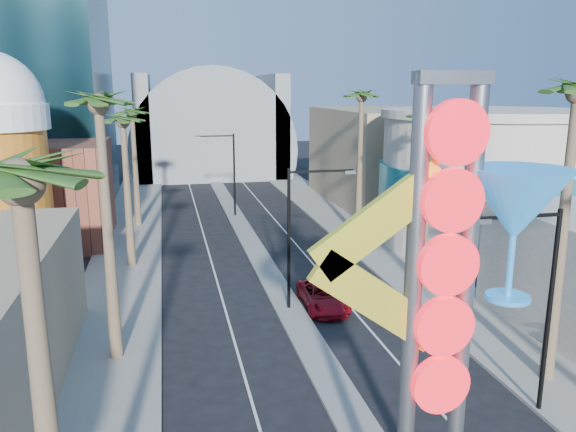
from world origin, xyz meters
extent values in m
cube|color=gray|center=(-9.50, 35.00, 0.07)|extent=(5.00, 100.00, 0.15)
cube|color=gray|center=(9.50, 35.00, 0.07)|extent=(5.00, 100.00, 0.15)
cube|color=gray|center=(0.00, 38.00, 0.07)|extent=(1.60, 84.00, 0.15)
cube|color=brown|center=(-16.00, 38.00, 4.00)|extent=(10.00, 10.00, 8.00)
cube|color=tan|center=(16.00, 48.00, 5.00)|extent=(10.00, 20.00, 10.00)
cylinder|color=orange|center=(-17.00, 30.00, 5.00)|extent=(6.40, 6.40, 10.00)
cylinder|color=#AFA594|center=(18.00, 30.00, 5.00)|extent=(16.00, 16.00, 10.00)
cylinder|color=teal|center=(18.00, 30.00, 5.00)|extent=(16.60, 16.60, 3.00)
cylinder|color=#AFA594|center=(18.00, 30.00, 10.30)|extent=(16.60, 16.60, 0.60)
cylinder|color=slate|center=(0.00, 72.00, 4.00)|extent=(22.00, 16.00, 22.00)
cube|color=slate|center=(-9.00, 72.00, 7.00)|extent=(2.00, 16.00, 14.00)
cube|color=slate|center=(9.00, 72.00, 7.00)|extent=(2.00, 16.00, 14.00)
cylinder|color=slate|center=(-0.70, 3.00, 6.50)|extent=(0.44, 0.44, 12.00)
cylinder|color=slate|center=(0.70, 3.00, 6.50)|extent=(0.44, 0.44, 12.00)
cube|color=slate|center=(0.00, 3.00, 12.40)|extent=(1.80, 0.50, 0.30)
cylinder|color=red|center=(0.00, 2.65, 11.20)|extent=(1.50, 0.25, 1.50)
cylinder|color=red|center=(0.00, 2.65, 9.65)|extent=(1.50, 0.25, 1.50)
cylinder|color=red|center=(0.00, 2.65, 8.10)|extent=(1.50, 0.25, 1.50)
cylinder|color=red|center=(0.00, 2.65, 6.55)|extent=(1.50, 0.25, 1.50)
cylinder|color=red|center=(0.00, 2.65, 5.00)|extent=(1.50, 0.25, 1.50)
cube|color=#FFF035|center=(-1.60, 3.00, 9.20)|extent=(3.47, 0.25, 2.80)
cube|color=#FFF035|center=(-1.60, 3.00, 7.20)|extent=(3.47, 0.25, 2.80)
cone|color=#237DC8|center=(1.90, 3.00, 9.40)|extent=(2.60, 2.60, 1.80)
cylinder|color=#237DC8|center=(1.90, 3.00, 7.80)|extent=(0.16, 0.16, 1.60)
cylinder|color=#237DC8|center=(1.90, 3.00, 7.00)|extent=(1.10, 1.10, 0.12)
cylinder|color=black|center=(0.00, 20.00, 4.00)|extent=(0.18, 0.18, 8.00)
cube|color=black|center=(1.80, 20.00, 7.80)|extent=(3.60, 0.12, 0.12)
cube|color=slate|center=(3.40, 20.00, 7.70)|extent=(0.60, 0.25, 0.18)
cylinder|color=black|center=(0.00, 44.00, 4.00)|extent=(0.18, 0.18, 8.00)
cube|color=black|center=(-1.80, 44.00, 7.80)|extent=(3.60, 0.12, 0.12)
cube|color=slate|center=(-3.40, 44.00, 7.70)|extent=(0.60, 0.25, 0.18)
cylinder|color=black|center=(7.20, 8.00, 4.00)|extent=(0.18, 0.18, 8.00)
cube|color=black|center=(5.58, 8.00, 7.80)|extent=(3.24, 0.12, 0.12)
cube|color=slate|center=(4.14, 8.00, 7.70)|extent=(0.60, 0.25, 0.18)
sphere|color=#224316|center=(-9.00, 2.00, 10.50)|extent=(2.40, 2.40, 2.40)
cylinder|color=brown|center=(-9.00, 16.00, 5.75)|extent=(0.40, 0.40, 11.50)
sphere|color=#224316|center=(-9.00, 16.00, 11.50)|extent=(2.40, 2.40, 2.40)
cylinder|color=brown|center=(-9.00, 30.00, 5.00)|extent=(0.40, 0.40, 10.00)
sphere|color=#224316|center=(-9.00, 30.00, 10.00)|extent=(2.40, 2.40, 2.40)
cylinder|color=brown|center=(-9.00, 42.00, 5.00)|extent=(0.40, 0.40, 10.00)
sphere|color=#224316|center=(-9.00, 42.00, 10.00)|extent=(2.40, 2.40, 2.40)
cylinder|color=brown|center=(9.00, 10.00, 6.00)|extent=(0.40, 0.40, 12.00)
cylinder|color=brown|center=(9.00, 22.00, 5.25)|extent=(0.40, 0.40, 10.50)
sphere|color=#224316|center=(9.00, 22.00, 10.50)|extent=(2.40, 2.40, 2.40)
cylinder|color=brown|center=(9.00, 34.00, 5.75)|extent=(0.40, 0.40, 11.50)
sphere|color=#224316|center=(9.00, 34.00, 11.50)|extent=(2.40, 2.40, 2.40)
imported|color=maroon|center=(1.98, 19.92, 0.68)|extent=(2.36, 4.94, 1.36)
imported|color=gray|center=(11.01, 12.20, 0.94)|extent=(0.65, 0.51, 1.58)
imported|color=gray|center=(11.45, 17.94, 0.91)|extent=(0.80, 0.66, 1.52)
camera|label=1|loc=(-6.41, -8.87, 12.17)|focal=35.00mm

